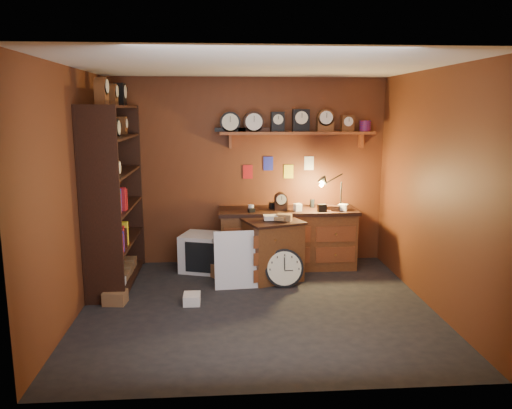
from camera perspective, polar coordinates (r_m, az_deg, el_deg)
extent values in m
plane|color=black|center=(5.89, 0.08, -11.59)|extent=(4.00, 4.00, 0.00)
cube|color=#602E16|center=(7.30, -0.98, 3.75)|extent=(4.00, 0.02, 2.70)
cube|color=#602E16|center=(3.77, 2.13, -2.96)|extent=(4.00, 0.02, 2.70)
cube|color=#602E16|center=(5.73, -20.28, 1.14)|extent=(0.02, 3.60, 2.70)
cube|color=#602E16|center=(6.01, 19.47, 1.61)|extent=(0.02, 3.60, 2.70)
cube|color=beige|center=(5.47, 0.08, 15.57)|extent=(4.00, 3.60, 0.02)
cube|color=brown|center=(7.18, 4.72, 8.17)|extent=(2.20, 0.30, 0.04)
cube|color=brown|center=(7.17, -2.96, 7.22)|extent=(0.04, 0.16, 0.20)
cube|color=brown|center=(7.46, 11.91, 7.15)|extent=(0.04, 0.16, 0.20)
cylinder|color=#B21419|center=(7.39, 12.35, 8.77)|extent=(0.16, 0.16, 0.15)
cube|color=#A51417|center=(7.30, 0.21, 3.75)|extent=(0.14, 0.01, 0.20)
cube|color=navy|center=(7.31, 2.56, 4.70)|extent=(0.14, 0.01, 0.20)
cube|color=gold|center=(7.37, 4.87, 3.78)|extent=(0.14, 0.01, 0.20)
cube|color=silver|center=(7.41, 7.19, 4.71)|extent=(0.14, 0.01, 0.20)
cube|color=black|center=(6.70, -17.73, 0.87)|extent=(0.03, 1.60, 2.30)
cube|color=black|center=(5.90, -17.34, -0.40)|extent=(0.45, 0.03, 2.30)
cube|color=black|center=(7.40, -14.66, 1.94)|extent=(0.45, 0.03, 2.30)
cube|color=black|center=(6.91, -15.37, -8.12)|extent=(0.43, 1.54, 0.03)
cube|color=black|center=(6.77, -15.59, -4.11)|extent=(0.43, 1.54, 0.03)
cube|color=black|center=(6.67, -15.78, -0.37)|extent=(0.43, 1.54, 0.03)
cube|color=black|center=(6.60, -15.98, 3.46)|extent=(0.43, 1.54, 0.03)
cube|color=black|center=(6.56, -16.18, 7.36)|extent=(0.43, 1.54, 0.03)
cube|color=black|center=(6.55, -16.36, 10.68)|extent=(0.43, 1.54, 0.03)
cube|color=brown|center=(7.22, 3.60, -4.03)|extent=(1.91, 0.60, 0.80)
cube|color=black|center=(7.12, 3.64, -0.72)|extent=(1.97, 0.66, 0.05)
cube|color=brown|center=(6.93, 3.94, -4.67)|extent=(1.83, 0.02, 0.52)
cylinder|color=black|center=(7.21, 9.64, -0.43)|extent=(0.12, 0.12, 0.02)
cylinder|color=black|center=(7.18, 9.69, 1.06)|extent=(0.02, 0.02, 0.38)
cylinder|color=black|center=(7.08, 8.87, 2.92)|extent=(0.27, 0.09, 0.14)
cone|color=black|center=(7.03, 7.80, 2.56)|extent=(0.18, 0.14, 0.18)
cube|color=brown|center=(6.70, 1.96, -5.31)|extent=(0.81, 0.74, 0.78)
cube|color=black|center=(6.59, 1.98, -1.95)|extent=(0.86, 0.79, 0.03)
cube|color=brown|center=(6.43, 2.23, -6.01)|extent=(0.58, 0.22, 0.66)
cylinder|color=black|center=(6.46, 3.23, -7.28)|extent=(0.50, 0.16, 0.50)
cylinder|color=beige|center=(6.42, 3.27, -7.31)|extent=(0.44, 0.10, 0.43)
cube|color=black|center=(6.40, 3.28, -6.76)|extent=(0.01, 0.04, 0.16)
cube|color=black|center=(6.43, 3.76, -7.55)|extent=(0.11, 0.01, 0.01)
cube|color=silver|center=(6.50, -2.22, -9.42)|extent=(0.58, 0.20, 0.75)
cube|color=silver|center=(7.12, -6.31, -5.43)|extent=(0.63, 0.63, 0.53)
cube|color=black|center=(6.87, -6.39, -6.04)|extent=(0.42, 0.15, 0.42)
cube|color=olive|center=(6.17, -15.79, -10.19)|extent=(0.28, 0.24, 0.16)
cube|color=white|center=(6.01, -7.33, -10.64)|extent=(0.20, 0.24, 0.12)
cube|color=olive|center=(6.91, -4.25, -7.39)|extent=(0.32, 0.31, 0.18)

